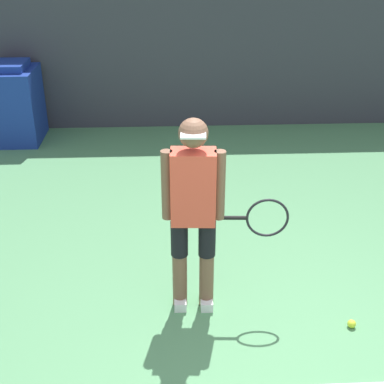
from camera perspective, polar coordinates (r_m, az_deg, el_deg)
ground_plane at (r=4.16m, az=7.94°, el=-17.53°), size 24.00×24.00×0.00m
back_wall at (r=8.26m, az=2.19°, el=15.07°), size 24.00×0.10×2.40m
tennis_player at (r=4.11m, az=0.34°, el=-1.83°), size 0.99×0.29×1.65m
tennis_ball at (r=4.56m, az=16.67°, el=-13.31°), size 0.07×0.07×0.07m
covered_chair at (r=8.21m, az=-18.51°, el=8.93°), size 0.73×0.82×1.15m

